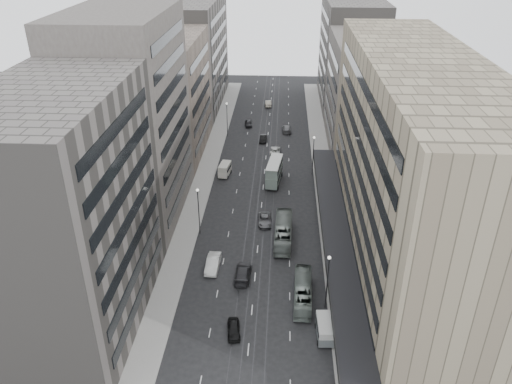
% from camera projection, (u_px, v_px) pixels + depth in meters
% --- Properties ---
extents(ground, '(220.00, 220.00, 0.00)m').
position_uv_depth(ground, '(255.00, 281.00, 71.14)').
color(ground, black).
rests_on(ground, ground).
extents(sidewalk_right, '(4.00, 125.00, 0.15)m').
position_uv_depth(sidewalk_right, '(323.00, 169.00, 103.50)').
color(sidewalk_right, gray).
rests_on(sidewalk_right, ground).
extents(sidewalk_left, '(4.00, 125.00, 0.15)m').
position_uv_depth(sidewalk_left, '(208.00, 166.00, 104.67)').
color(sidewalk_left, gray).
rests_on(sidewalk_left, ground).
extents(department_store, '(19.20, 60.00, 30.00)m').
position_uv_depth(department_store, '(410.00, 166.00, 70.06)').
color(department_store, gray).
rests_on(department_store, ground).
extents(building_right_mid, '(15.00, 28.00, 24.00)m').
position_uv_depth(building_right_mid, '(365.00, 93.00, 110.14)').
color(building_right_mid, '#4C4642').
rests_on(building_right_mid, ground).
extents(building_right_far, '(15.00, 32.00, 28.00)m').
position_uv_depth(building_right_far, '(351.00, 53.00, 135.58)').
color(building_right_far, '#5F5A55').
rests_on(building_right_far, ground).
extents(building_left_a, '(15.00, 28.00, 30.00)m').
position_uv_depth(building_left_a, '(66.00, 216.00, 58.05)').
color(building_left_a, '#5F5A55').
rests_on(building_left_a, ground).
extents(building_left_b, '(15.00, 26.00, 34.00)m').
position_uv_depth(building_left_b, '(129.00, 120.00, 80.85)').
color(building_left_b, '#4C4642').
rests_on(building_left_b, ground).
extents(building_left_c, '(15.00, 28.00, 25.00)m').
position_uv_depth(building_left_c, '(167.00, 96.00, 106.72)').
color(building_left_c, '#7B6B60').
rests_on(building_left_c, ground).
extents(building_left_d, '(15.00, 38.00, 28.00)m').
position_uv_depth(building_left_d, '(192.00, 54.00, 135.03)').
color(building_left_d, '#5F5A55').
rests_on(building_left_d, ground).
extents(lamp_right_near, '(0.44, 0.44, 8.32)m').
position_uv_depth(lamp_right_near, '(328.00, 276.00, 63.81)').
color(lamp_right_near, '#262628').
rests_on(lamp_right_near, ground).
extents(lamp_right_far, '(0.44, 0.44, 8.32)m').
position_uv_depth(lamp_right_far, '(313.00, 151.00, 98.99)').
color(lamp_right_far, '#262628').
rests_on(lamp_right_far, ground).
extents(lamp_left_near, '(0.44, 0.44, 8.32)m').
position_uv_depth(lamp_left_near, '(198.00, 206.00, 79.70)').
color(lamp_left_near, '#262628').
rests_on(lamp_left_near, ground).
extents(lamp_left_far, '(0.44, 0.44, 8.32)m').
position_uv_depth(lamp_left_far, '(227.00, 115.00, 117.52)').
color(lamp_left_far, '#262628').
rests_on(lamp_left_far, ground).
extents(bus_near, '(2.62, 9.79, 2.71)m').
position_uv_depth(bus_near, '(303.00, 292.00, 67.04)').
color(bus_near, slate).
rests_on(bus_near, ground).
extents(bus_far, '(2.87, 11.21, 3.11)m').
position_uv_depth(bus_far, '(283.00, 232.00, 79.76)').
color(bus_far, gray).
rests_on(bus_far, ground).
extents(double_decker, '(3.33, 8.42, 4.49)m').
position_uv_depth(double_decker, '(274.00, 171.00, 97.27)').
color(double_decker, slate).
rests_on(double_decker, ground).
extents(vw_microbus, '(2.17, 4.47, 2.37)m').
position_uv_depth(vw_microbus, '(325.00, 328.00, 60.99)').
color(vw_microbus, '#555B5C').
rests_on(vw_microbus, ground).
extents(panel_van, '(2.49, 4.35, 2.60)m').
position_uv_depth(panel_van, '(225.00, 169.00, 100.38)').
color(panel_van, beige).
rests_on(panel_van, ground).
extents(sedan_0, '(2.05, 4.08, 1.33)m').
position_uv_depth(sedan_0, '(234.00, 329.00, 61.77)').
color(sedan_0, black).
rests_on(sedan_0, ground).
extents(sedan_1, '(1.96, 5.27, 1.72)m').
position_uv_depth(sedan_1, '(213.00, 263.00, 73.47)').
color(sedan_1, silver).
rests_on(sedan_1, ground).
extents(sedan_2, '(2.50, 4.91, 1.33)m').
position_uv_depth(sedan_2, '(265.00, 220.00, 84.63)').
color(sedan_2, '#5E5D60').
rests_on(sedan_2, ground).
extents(sedan_3, '(2.49, 5.66, 1.62)m').
position_uv_depth(sedan_3, '(243.00, 273.00, 71.58)').
color(sedan_3, '#242426').
rests_on(sedan_3, ground).
extents(sedan_4, '(2.00, 4.17, 1.37)m').
position_uv_depth(sedan_4, '(224.00, 166.00, 103.36)').
color(sedan_4, '#BAAF9A').
rests_on(sedan_4, ground).
extents(sedan_5, '(1.56, 4.25, 1.39)m').
position_uv_depth(sedan_5, '(263.00, 138.00, 116.73)').
color(sedan_5, black).
rests_on(sedan_5, ground).
extents(sedan_6, '(2.35, 4.83, 1.32)m').
position_uv_depth(sedan_6, '(275.00, 150.00, 110.65)').
color(sedan_6, silver).
rests_on(sedan_6, ground).
extents(sedan_7, '(2.31, 5.21, 1.49)m').
position_uv_depth(sedan_7, '(287.00, 129.00, 122.17)').
color(sedan_7, '#5D5D60').
rests_on(sedan_7, ground).
extents(sedan_8, '(2.11, 4.33, 1.42)m').
position_uv_depth(sedan_8, '(249.00, 123.00, 125.63)').
color(sedan_8, black).
rests_on(sedan_8, ground).
extents(sedan_9, '(1.83, 4.78, 1.56)m').
position_uv_depth(sedan_9, '(268.00, 103.00, 139.42)').
color(sedan_9, '#C0B69F').
rests_on(sedan_9, ground).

